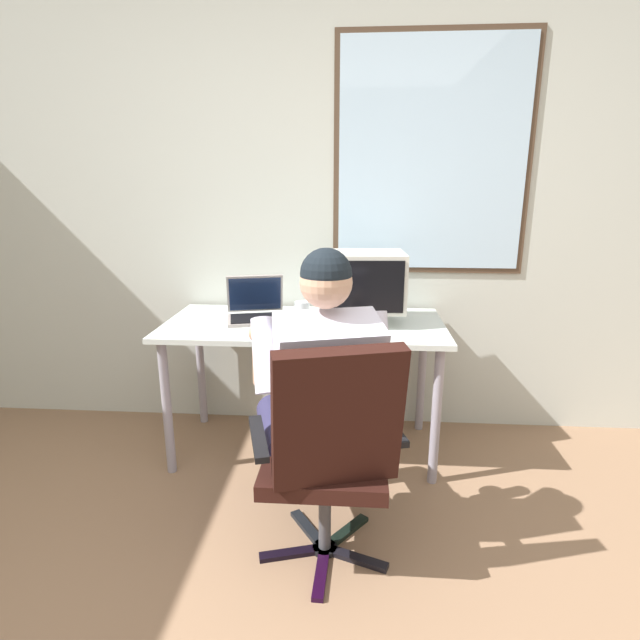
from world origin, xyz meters
The scene contains 7 objects.
wall_rear centered at (0.02, 2.18, 1.34)m, with size 5.92×0.08×2.65m.
desk centered at (-0.09, 1.77, 0.66)m, with size 1.46×0.69×0.74m.
office_chair centered at (0.10, 0.87, 0.53)m, with size 0.62×0.55×0.95m.
person_seated centered at (0.04, 1.11, 0.64)m, with size 0.63×0.84×1.23m.
crt_monitor centered at (0.21, 1.78, 0.96)m, with size 0.45×0.33×0.37m.
laptop centered at (-0.35, 1.84, 0.80)m, with size 0.37×0.35×0.23m.
wine_glass centered at (-0.08, 1.63, 0.84)m, with size 0.07×0.07×0.15m.
Camera 1 is at (0.18, -0.75, 1.45)m, focal length 28.14 mm.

